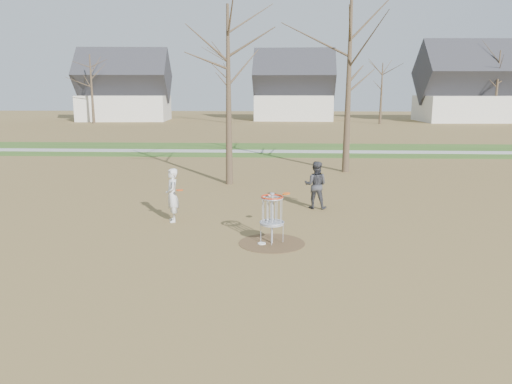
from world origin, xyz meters
TOP-DOWN VIEW (x-y plane):
  - ground at (0.00, 0.00)m, footprint 160.00×160.00m
  - green_band at (0.00, 21.00)m, footprint 160.00×8.00m
  - footpath at (0.00, 20.00)m, footprint 160.00×1.50m
  - dirt_circle at (0.00, 0.00)m, footprint 1.80×1.80m
  - player_standing at (-3.15, 2.12)m, footprint 0.56×0.70m
  - player_throwing at (1.45, 4.10)m, footprint 0.91×0.77m
  - disc_grounded at (-0.27, -0.09)m, footprint 0.22×0.22m
  - discs_in_play at (-1.16, 1.44)m, footprint 3.47×1.01m
  - disc_golf_basket at (0.00, 0.00)m, footprint 0.64×0.64m
  - bare_trees at (1.78, 35.79)m, footprint 52.62×44.98m
  - houses_row at (4.32, 52.56)m, footprint 56.51×10.01m

SIDE VIEW (x-z plane):
  - ground at x=0.00m, z-range 0.00..0.00m
  - green_band at x=0.00m, z-range 0.00..0.01m
  - dirt_circle at x=0.00m, z-range 0.00..0.01m
  - footpath at x=0.00m, z-range 0.01..0.02m
  - disc_grounded at x=-0.27m, z-range 0.01..0.03m
  - player_throwing at x=1.45m, z-range 0.00..1.65m
  - player_standing at x=-3.15m, z-range 0.00..1.68m
  - disc_golf_basket at x=0.00m, z-range 0.24..1.59m
  - discs_in_play at x=-1.16m, z-range 1.05..1.18m
  - houses_row at x=4.32m, z-range -0.11..7.15m
  - bare_trees at x=1.78m, z-range 0.85..9.85m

